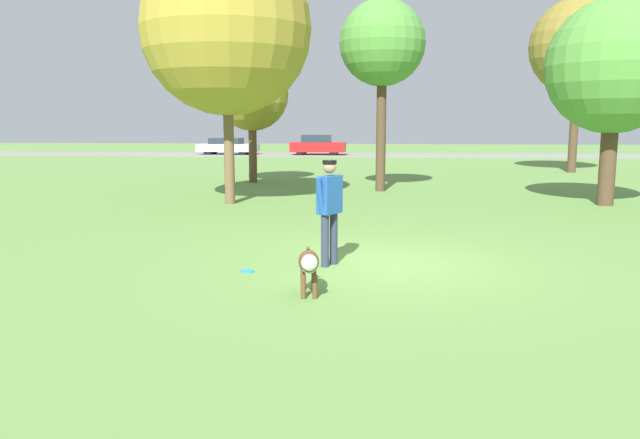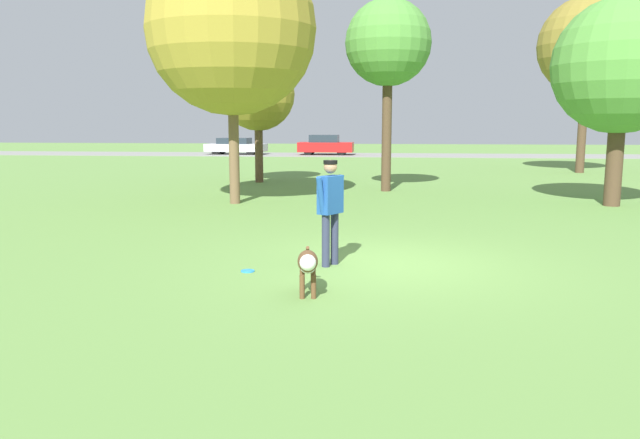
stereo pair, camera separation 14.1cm
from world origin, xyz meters
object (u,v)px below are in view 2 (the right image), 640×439
at_px(tree_far_right, 587,46).
at_px(parked_car_red, 325,145).
at_px(dog, 308,263).
at_px(tree_near_right, 621,67).
at_px(tree_near_left, 231,30).
at_px(frisbee, 248,271).
at_px(parked_car_silver, 236,146).
at_px(person, 330,203).
at_px(tree_mid_center, 388,44).
at_px(tree_far_left, 258,94).

xyz_separation_m(tree_far_right, parked_car_red, (-13.53, 15.18, -5.07)).
xyz_separation_m(dog, tree_near_right, (7.37, 10.11, 3.40)).
height_order(dog, tree_far_right, tree_far_right).
bearing_deg(tree_near_left, parked_car_red, 90.27).
height_order(frisbee, parked_car_red, parked_car_red).
xyz_separation_m(dog, parked_car_silver, (-10.19, 37.49, 0.17)).
bearing_deg(dog, tree_near_right, 136.42).
bearing_deg(tree_near_left, person, -65.54).
bearing_deg(tree_mid_center, parked_car_red, 100.52).
bearing_deg(dog, tree_far_right, 148.27).
bearing_deg(frisbee, tree_near_right, 46.18).
bearing_deg(parked_car_red, tree_far_left, -89.76).
bearing_deg(person, parked_car_silver, 46.91).
relative_size(tree_near_right, tree_far_right, 0.71).
bearing_deg(person, tree_far_left, 46.92).
distance_m(tree_near_right, tree_mid_center, 7.21).
height_order(tree_far_left, tree_far_right, tree_far_right).
xyz_separation_m(frisbee, tree_near_left, (-2.23, 8.23, 4.89)).
xyz_separation_m(frisbee, parked_car_red, (-2.36, 36.23, 0.70)).
bearing_deg(tree_far_right, tree_mid_center, -135.18).
bearing_deg(parked_car_silver, frisbee, -73.29).
bearing_deg(tree_near_right, parked_car_red, 111.63).
relative_size(dog, parked_car_silver, 0.24).
bearing_deg(frisbee, tree_far_left, 100.96).
height_order(person, dog, person).
bearing_deg(tree_far_left, frisbee, -79.04).
xyz_separation_m(tree_far_right, tree_near_left, (-13.40, -12.81, -0.88)).
height_order(dog, tree_near_right, tree_near_right).
height_order(person, frisbee, person).
xyz_separation_m(tree_mid_center, tree_near_left, (-4.36, -3.82, -0.01)).
height_order(tree_far_left, parked_car_red, tree_far_left).
height_order(frisbee, tree_near_right, tree_near_right).
xyz_separation_m(tree_near_left, parked_car_red, (-0.13, 27.99, -4.19)).
distance_m(tree_near_right, tree_far_left, 12.81).
distance_m(frisbee, tree_near_left, 9.83).
height_order(frisbee, tree_near_left, tree_near_left).
bearing_deg(parked_car_silver, tree_near_right, -54.67).
bearing_deg(person, tree_mid_center, 26.42).
xyz_separation_m(frisbee, tree_far_left, (-2.86, 14.77, 3.41)).
distance_m(dog, parked_car_silver, 38.85).
distance_m(person, tree_mid_center, 12.15).
bearing_deg(dog, tree_mid_center, 168.20).
distance_m(person, dog, 1.93).
height_order(tree_far_right, parked_car_silver, tree_far_right).
bearing_deg(tree_near_right, dog, -126.11).
distance_m(tree_near_right, parked_car_red, 29.62).
distance_m(frisbee, tree_mid_center, 13.19).
distance_m(person, frisbee, 1.72).
bearing_deg(dog, parked_car_red, 177.83).
bearing_deg(person, parked_car_red, 36.55).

